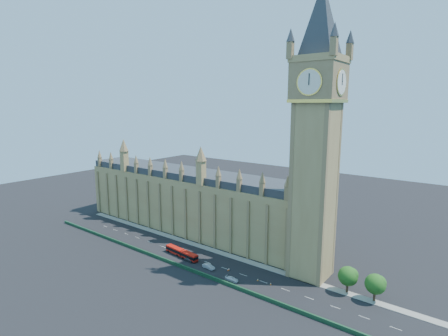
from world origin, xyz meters
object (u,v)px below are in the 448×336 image
Objects in this scene: car_silver at (209,266)px; car_white at (232,279)px; car_grey at (189,259)px; red_bus at (182,253)px.

car_silver is 11.96m from car_white.
car_silver is at bearing 73.79° from car_white.
red_bus is at bearing 79.45° from car_grey.
red_bus is 14.62m from car_silver.
car_silver is at bearing 0.09° from red_bus.
car_white is (21.27, -2.30, -0.04)m from car_grey.
car_grey reaches higher than car_white.
car_white is (11.76, -2.16, -0.16)m from car_silver.
red_bus reaches higher than car_silver.
red_bus is 26.54m from car_white.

